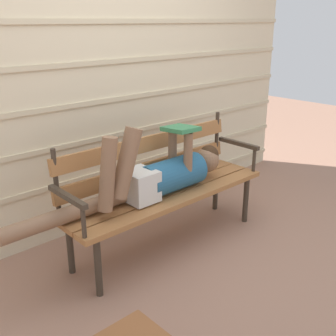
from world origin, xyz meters
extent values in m
plane|color=#936B56|center=(0.00, 0.00, 0.00)|extent=(12.00, 12.00, 0.00)
cube|color=beige|center=(0.00, 0.82, 1.30)|extent=(4.28, 0.06, 2.60)
cube|color=beige|center=(0.00, 0.78, 0.14)|extent=(4.28, 0.02, 0.04)
cube|color=beige|center=(0.00, 0.78, 0.43)|extent=(4.28, 0.02, 0.04)
cube|color=beige|center=(0.00, 0.78, 0.72)|extent=(4.28, 0.02, 0.04)
cube|color=beige|center=(0.00, 0.78, 1.01)|extent=(4.28, 0.02, 0.04)
cube|color=beige|center=(0.00, 0.78, 1.30)|extent=(4.28, 0.02, 0.04)
cube|color=beige|center=(0.00, 0.78, 1.59)|extent=(4.28, 0.02, 0.04)
cube|color=#9E6638|center=(0.00, 0.00, 0.41)|extent=(1.65, 0.13, 0.04)
cube|color=#9E6638|center=(0.00, 0.15, 0.41)|extent=(1.65, 0.13, 0.04)
cube|color=#9E6638|center=(0.00, 0.29, 0.41)|extent=(1.65, 0.13, 0.04)
cube|color=#9E6638|center=(0.00, 0.35, 0.55)|extent=(1.58, 0.05, 0.11)
cube|color=#9E6638|center=(0.00, 0.35, 0.75)|extent=(1.58, 0.05, 0.11)
cylinder|color=#382D23|center=(-0.76, 0.35, 0.65)|extent=(0.03, 0.03, 0.44)
cylinder|color=#382D23|center=(0.76, 0.35, 0.65)|extent=(0.03, 0.03, 0.44)
cylinder|color=#382D23|center=(-0.72, -0.02, 0.20)|extent=(0.04, 0.04, 0.40)
cylinder|color=#382D23|center=(0.72, -0.02, 0.20)|extent=(0.04, 0.04, 0.40)
cylinder|color=#382D23|center=(-0.72, 0.31, 0.20)|extent=(0.04, 0.04, 0.40)
cylinder|color=#382D23|center=(0.72, 0.31, 0.20)|extent=(0.04, 0.04, 0.40)
cube|color=#382D23|center=(-0.80, 0.15, 0.63)|extent=(0.04, 0.40, 0.03)
cylinder|color=#382D23|center=(-0.80, -0.02, 0.53)|extent=(0.03, 0.03, 0.20)
cube|color=#382D23|center=(0.80, 0.15, 0.63)|extent=(0.04, 0.40, 0.03)
cylinder|color=#382D23|center=(0.80, -0.02, 0.53)|extent=(0.03, 0.03, 0.20)
cylinder|color=#23567A|center=(0.05, 0.15, 0.55)|extent=(0.49, 0.23, 0.23)
cube|color=silver|center=(-0.26, 0.15, 0.55)|extent=(0.20, 0.22, 0.21)
sphere|color=brown|center=(0.41, 0.15, 0.58)|extent=(0.19, 0.19, 0.19)
sphere|color=#382314|center=(0.43, 0.15, 0.61)|extent=(0.16, 0.16, 0.16)
cylinder|color=brown|center=(-0.41, 0.09, 0.76)|extent=(0.25, 0.11, 0.46)
cylinder|color=brown|center=(-0.55, 0.09, 0.72)|extent=(0.16, 0.09, 0.47)
cylinder|color=brown|center=(-0.77, 0.21, 0.49)|extent=(0.86, 0.10, 0.10)
cylinder|color=brown|center=(0.12, 0.07, 0.70)|extent=(0.06, 0.06, 0.31)
cylinder|color=brown|center=(0.12, 0.23, 0.70)|extent=(0.06, 0.06, 0.31)
cube|color=#337A4C|center=(0.12, 0.15, 0.88)|extent=(0.20, 0.27, 0.05)
camera|label=1|loc=(-1.84, -1.85, 1.60)|focal=43.77mm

